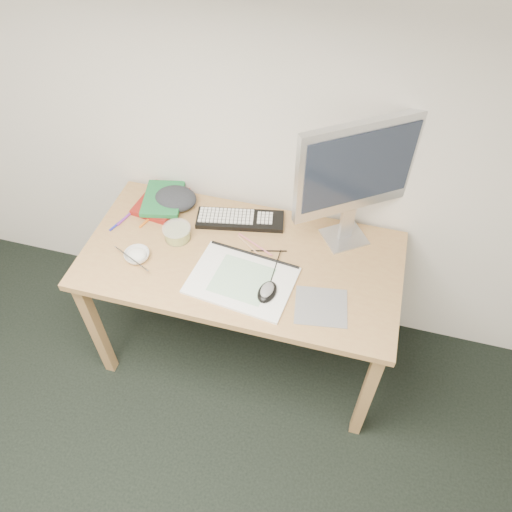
{
  "coord_description": "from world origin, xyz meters",
  "views": [
    {
      "loc": [
        0.59,
        0.05,
        2.4
      ],
      "look_at": [
        0.23,
        1.39,
        0.83
      ],
      "focal_mm": 35.0,
      "sensor_mm": 36.0,
      "label": 1
    }
  ],
  "objects_px": {
    "monitor": "(357,171)",
    "rice_bowl": "(137,256)",
    "desk": "(242,270)",
    "keyboard": "(240,220)",
    "sketchpad": "(242,280)"
  },
  "relations": [
    {
      "from": "keyboard",
      "to": "rice_bowl",
      "type": "distance_m",
      "value": 0.5
    },
    {
      "from": "monitor",
      "to": "rice_bowl",
      "type": "distance_m",
      "value": 1.0
    },
    {
      "from": "rice_bowl",
      "to": "keyboard",
      "type": "bearing_deg",
      "value": 42.43
    },
    {
      "from": "sketchpad",
      "to": "rice_bowl",
      "type": "relative_size",
      "value": 3.87
    },
    {
      "from": "sketchpad",
      "to": "rice_bowl",
      "type": "bearing_deg",
      "value": -174.03
    },
    {
      "from": "keyboard",
      "to": "desk",
      "type": "bearing_deg",
      "value": -83.55
    },
    {
      "from": "desk",
      "to": "rice_bowl",
      "type": "xyz_separation_m",
      "value": [
        -0.44,
        -0.12,
        0.1
      ]
    },
    {
      "from": "desk",
      "to": "monitor",
      "type": "distance_m",
      "value": 0.67
    },
    {
      "from": "keyboard",
      "to": "rice_bowl",
      "type": "bearing_deg",
      "value": -148.47
    },
    {
      "from": "sketchpad",
      "to": "keyboard",
      "type": "bearing_deg",
      "value": 113.94
    },
    {
      "from": "keyboard",
      "to": "monitor",
      "type": "relative_size",
      "value": 0.66
    },
    {
      "from": "desk",
      "to": "sketchpad",
      "type": "height_order",
      "value": "sketchpad"
    },
    {
      "from": "sketchpad",
      "to": "rice_bowl",
      "type": "height_order",
      "value": "rice_bowl"
    },
    {
      "from": "sketchpad",
      "to": "rice_bowl",
      "type": "xyz_separation_m",
      "value": [
        -0.48,
        0.0,
        0.01
      ]
    },
    {
      "from": "desk",
      "to": "keyboard",
      "type": "xyz_separation_m",
      "value": [
        -0.07,
        0.22,
        0.09
      ]
    }
  ]
}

